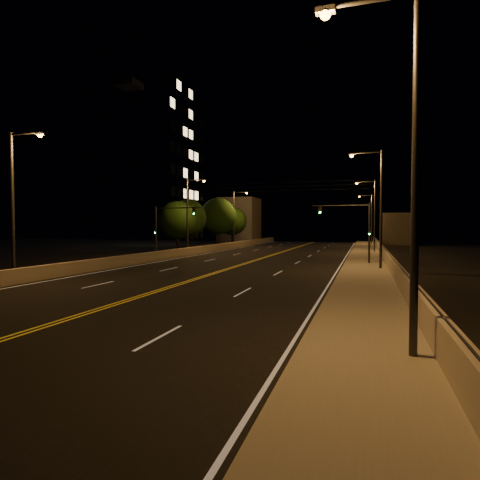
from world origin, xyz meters
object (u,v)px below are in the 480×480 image
(streetlight_6, at_px, (235,215))
(tree_3, at_px, (232,221))
(streetlight_3, at_px, (370,216))
(streetlight_5, at_px, (189,211))
(streetlight_4, at_px, (16,196))
(tree_1, at_px, (188,218))
(streetlight_1, at_px, (378,202))
(streetlight_0, at_px, (404,151))
(streetlight_2, at_px, (373,211))
(tree_2, at_px, (218,216))
(building_tower, at_px, (130,167))
(traffic_signal_left, at_px, (165,226))
(traffic_signal_right, at_px, (357,226))
(tree_0, at_px, (177,220))

(streetlight_6, height_order, tree_3, streetlight_6)
(streetlight_3, distance_m, streetlight_5, 38.50)
(streetlight_4, relative_size, tree_1, 1.24)
(streetlight_6, bearing_deg, streetlight_1, -55.37)
(streetlight_0, relative_size, streetlight_2, 1.00)
(tree_2, distance_m, tree_3, 5.73)
(streetlight_3, height_order, building_tower, building_tower)
(streetlight_1, height_order, streetlight_6, same)
(streetlight_0, bearing_deg, traffic_signal_left, 128.01)
(streetlight_4, relative_size, traffic_signal_right, 1.67)
(traffic_signal_right, relative_size, tree_0, 0.81)
(streetlight_6, bearing_deg, streetlight_5, -90.00)
(traffic_signal_left, bearing_deg, streetlight_4, -93.98)
(streetlight_3, xyz_separation_m, tree_2, (-24.42, -13.94, -0.15))
(traffic_signal_right, relative_size, tree_2, 0.67)
(traffic_signal_right, distance_m, tree_3, 39.08)
(streetlight_0, height_order, streetlight_3, same)
(traffic_signal_right, bearing_deg, streetlight_0, -86.49)
(traffic_signal_left, relative_size, building_tower, 0.18)
(streetlight_4, height_order, traffic_signal_right, streetlight_4)
(streetlight_6, bearing_deg, tree_2, -175.78)
(streetlight_1, bearing_deg, tree_1, 140.11)
(streetlight_4, distance_m, tree_1, 34.49)
(streetlight_0, relative_size, building_tower, 0.30)
(streetlight_2, bearing_deg, traffic_signal_right, -95.45)
(streetlight_4, xyz_separation_m, traffic_signal_right, (19.86, 17.09, -1.79))
(traffic_signal_right, relative_size, building_tower, 0.18)
(streetlight_0, relative_size, streetlight_3, 1.00)
(tree_3, bearing_deg, traffic_signal_right, -55.35)
(streetlight_0, relative_size, traffic_signal_left, 1.67)
(streetlight_1, relative_size, building_tower, 0.30)
(streetlight_4, relative_size, streetlight_5, 1.00)
(streetlight_2, relative_size, tree_3, 1.32)
(streetlight_5, relative_size, tree_3, 1.32)
(streetlight_4, distance_m, tree_2, 43.68)
(streetlight_1, xyz_separation_m, traffic_signal_left, (-20.26, 4.35, -1.79))
(streetlight_2, relative_size, traffic_signal_left, 1.67)
(streetlight_2, xyz_separation_m, traffic_signal_left, (-20.26, -16.65, -1.79))
(streetlight_1, distance_m, streetlight_5, 24.98)
(tree_0, bearing_deg, tree_3, 86.97)
(streetlight_2, bearing_deg, streetlight_0, -90.00)
(streetlight_2, bearing_deg, tree_3, 146.95)
(streetlight_3, relative_size, tree_2, 1.12)
(streetlight_4, bearing_deg, tree_2, 93.90)
(streetlight_3, distance_m, traffic_signal_right, 40.51)
(building_tower, relative_size, tree_0, 4.45)
(traffic_signal_right, height_order, tree_0, tree_0)
(streetlight_1, xyz_separation_m, building_tower, (-43.16, 33.66, 9.32))
(streetlight_1, height_order, streetlight_2, same)
(streetlight_1, height_order, streetlight_4, same)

